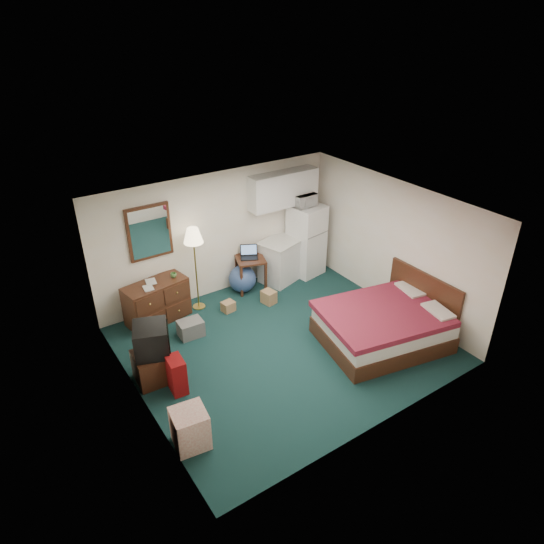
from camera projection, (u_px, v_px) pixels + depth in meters
floor at (282, 345)px, 8.42m from camera, size 5.00×4.50×0.01m
ceiling at (284, 210)px, 7.21m from camera, size 5.00×4.50×0.01m
walls at (283, 282)px, 7.82m from camera, size 5.01×4.51×2.50m
mirror at (149, 232)px, 8.58m from camera, size 0.80×0.06×1.00m
upper_cabinets at (283, 189)px, 9.70m from camera, size 1.50×0.35×0.70m
headboard at (423, 298)px, 8.71m from camera, size 0.06×1.56×1.00m
dresser at (157, 302)px, 8.91m from camera, size 1.22×0.71×0.78m
floor_lamp at (196, 269)px, 9.07m from camera, size 0.39×0.39×1.67m
desk at (251, 274)px, 9.92m from camera, size 0.70×0.70×0.71m
exercise_ball at (242, 279)px, 9.88m from camera, size 0.70×0.70×0.56m
kitchen_counter at (281, 261)px, 10.22m from camera, size 0.95×0.82×0.88m
fridge at (306, 240)px, 10.35m from camera, size 0.74×0.74×1.55m
bed at (382, 326)px, 8.34m from camera, size 2.29×1.94×0.65m
tv_stand at (151, 367)px, 7.52m from camera, size 0.52×0.56×0.49m
suitcase at (177, 375)px, 7.28m from camera, size 0.25×0.38×0.59m
retail_box at (190, 428)px, 6.38m from camera, size 0.50×0.50×0.56m
file_bin at (191, 328)px, 8.59m from camera, size 0.44×0.34×0.30m
cardboard_box_a at (228, 306)px, 9.31m from camera, size 0.26×0.23×0.20m
cardboard_box_b at (269, 297)px, 9.55m from camera, size 0.27×0.30×0.26m
laptop at (249, 253)px, 9.70m from camera, size 0.44×0.41×0.24m
crt_tv at (151, 340)px, 7.33m from camera, size 0.68×0.71×0.48m
microwave at (304, 199)px, 9.88m from camera, size 0.50×0.30×0.33m
book_a at (143, 284)px, 8.47m from camera, size 0.17×0.04×0.23m
book_b at (145, 278)px, 8.66m from camera, size 0.18×0.06×0.24m
mug at (173, 275)px, 8.89m from camera, size 0.11×0.09×0.11m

